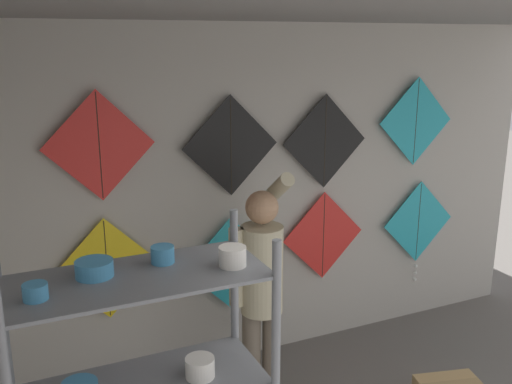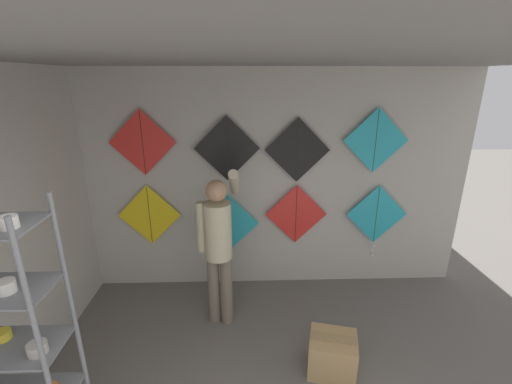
{
  "view_description": "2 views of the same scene",
  "coord_description": "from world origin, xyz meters",
  "px_view_note": "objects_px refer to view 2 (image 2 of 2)",
  "views": [
    {
      "loc": [
        -2.06,
        -0.86,
        2.67
      ],
      "look_at": [
        -0.33,
        2.93,
        1.55
      ],
      "focal_mm": 40.0,
      "sensor_mm": 36.0,
      "label": 1
    },
    {
      "loc": [
        -0.22,
        -0.87,
        2.68
      ],
      "look_at": [
        -0.1,
        2.93,
        1.4
      ],
      "focal_mm": 24.0,
      "sensor_mm": 36.0,
      "label": 2
    }
  ],
  "objects_px": {
    "kite_3": "(376,216)",
    "kite_4": "(142,143)",
    "kite_5": "(227,149)",
    "kite_2": "(296,214)",
    "kite_7": "(376,141)",
    "kite_6": "(297,150)",
    "shopkeeper": "(218,240)",
    "cardboard_box": "(332,354)",
    "kite_1": "(228,225)",
    "kite_0": "(150,215)"
  },
  "relations": [
    {
      "from": "kite_0",
      "to": "kite_4",
      "type": "bearing_deg",
      "value": 0.0
    },
    {
      "from": "kite_0",
      "to": "kite_5",
      "type": "xyz_separation_m",
      "value": [
        1.0,
        0.0,
        0.85
      ]
    },
    {
      "from": "kite_0",
      "to": "kite_6",
      "type": "height_order",
      "value": "kite_6"
    },
    {
      "from": "shopkeeper",
      "to": "kite_4",
      "type": "distance_m",
      "value": 1.49
    },
    {
      "from": "kite_7",
      "to": "kite_4",
      "type": "bearing_deg",
      "value": 180.0
    },
    {
      "from": "kite_0",
      "to": "kite_7",
      "type": "height_order",
      "value": "kite_7"
    },
    {
      "from": "kite_4",
      "to": "kite_5",
      "type": "distance_m",
      "value": 0.99
    },
    {
      "from": "kite_0",
      "to": "kite_2",
      "type": "distance_m",
      "value": 1.86
    },
    {
      "from": "kite_0",
      "to": "kite_6",
      "type": "bearing_deg",
      "value": 0.0
    },
    {
      "from": "kite_4",
      "to": "kite_7",
      "type": "bearing_deg",
      "value": 0.0
    },
    {
      "from": "shopkeeper",
      "to": "kite_0",
      "type": "xyz_separation_m",
      "value": [
        -0.92,
        0.72,
        0.0
      ]
    },
    {
      "from": "kite_4",
      "to": "kite_0",
      "type": "bearing_deg",
      "value": 180.0
    },
    {
      "from": "kite_3",
      "to": "kite_6",
      "type": "relative_size",
      "value": 1.26
    },
    {
      "from": "kite_2",
      "to": "kite_4",
      "type": "distance_m",
      "value": 2.08
    },
    {
      "from": "kite_2",
      "to": "kite_7",
      "type": "bearing_deg",
      "value": 0.0
    },
    {
      "from": "kite_3",
      "to": "kite_4",
      "type": "relative_size",
      "value": 1.26
    },
    {
      "from": "kite_2",
      "to": "kite_4",
      "type": "bearing_deg",
      "value": 180.0
    },
    {
      "from": "shopkeeper",
      "to": "kite_1",
      "type": "distance_m",
      "value": 0.74
    },
    {
      "from": "kite_3",
      "to": "kite_5",
      "type": "bearing_deg",
      "value": 179.98
    },
    {
      "from": "kite_2",
      "to": "kite_3",
      "type": "height_order",
      "value": "kite_2"
    },
    {
      "from": "cardboard_box",
      "to": "kite_7",
      "type": "height_order",
      "value": "kite_7"
    },
    {
      "from": "kite_7",
      "to": "kite_5",
      "type": "bearing_deg",
      "value": 180.0
    },
    {
      "from": "kite_1",
      "to": "kite_6",
      "type": "bearing_deg",
      "value": 0.02
    },
    {
      "from": "cardboard_box",
      "to": "kite_3",
      "type": "xyz_separation_m",
      "value": [
        0.88,
        1.49,
        0.78
      ]
    },
    {
      "from": "kite_2",
      "to": "kite_4",
      "type": "relative_size",
      "value": 1.0
    },
    {
      "from": "cardboard_box",
      "to": "kite_4",
      "type": "height_order",
      "value": "kite_4"
    },
    {
      "from": "kite_7",
      "to": "kite_6",
      "type": "bearing_deg",
      "value": 180.0
    },
    {
      "from": "kite_1",
      "to": "kite_7",
      "type": "xyz_separation_m",
      "value": [
        1.8,
        0.0,
        1.08
      ]
    },
    {
      "from": "kite_6",
      "to": "shopkeeper",
      "type": "bearing_deg",
      "value": -141.94
    },
    {
      "from": "shopkeeper",
      "to": "kite_0",
      "type": "height_order",
      "value": "shopkeeper"
    },
    {
      "from": "kite_2",
      "to": "kite_5",
      "type": "height_order",
      "value": "kite_5"
    },
    {
      "from": "kite_5",
      "to": "kite_7",
      "type": "distance_m",
      "value": 1.79
    },
    {
      "from": "cardboard_box",
      "to": "kite_1",
      "type": "height_order",
      "value": "kite_1"
    },
    {
      "from": "cardboard_box",
      "to": "kite_4",
      "type": "xyz_separation_m",
      "value": [
        -2.02,
        1.49,
        1.76
      ]
    },
    {
      "from": "shopkeeper",
      "to": "kite_2",
      "type": "xyz_separation_m",
      "value": [
        0.94,
        0.72,
        -0.01
      ]
    },
    {
      "from": "kite_6",
      "to": "kite_7",
      "type": "relative_size",
      "value": 1.0
    },
    {
      "from": "shopkeeper",
      "to": "kite_3",
      "type": "height_order",
      "value": "shopkeeper"
    },
    {
      "from": "kite_1",
      "to": "kite_6",
      "type": "distance_m",
      "value": 1.29
    },
    {
      "from": "cardboard_box",
      "to": "kite_4",
      "type": "relative_size",
      "value": 0.65
    },
    {
      "from": "shopkeeper",
      "to": "kite_6",
      "type": "relative_size",
      "value": 2.29
    },
    {
      "from": "kite_1",
      "to": "kite_4",
      "type": "relative_size",
      "value": 1.17
    },
    {
      "from": "kite_4",
      "to": "kite_5",
      "type": "height_order",
      "value": "kite_4"
    },
    {
      "from": "kite_5",
      "to": "kite_4",
      "type": "bearing_deg",
      "value": 180.0
    },
    {
      "from": "kite_4",
      "to": "kite_6",
      "type": "bearing_deg",
      "value": 0.0
    },
    {
      "from": "kite_1",
      "to": "kite_7",
      "type": "bearing_deg",
      "value": 0.01
    },
    {
      "from": "kite_1",
      "to": "kite_5",
      "type": "relative_size",
      "value": 1.17
    },
    {
      "from": "kite_3",
      "to": "kite_7",
      "type": "xyz_separation_m",
      "value": [
        -0.12,
        0.0,
        0.99
      ]
    },
    {
      "from": "kite_2",
      "to": "shopkeeper",
      "type": "bearing_deg",
      "value": -142.36
    },
    {
      "from": "shopkeeper",
      "to": "kite_7",
      "type": "bearing_deg",
      "value": 31.28
    },
    {
      "from": "kite_3",
      "to": "kite_2",
      "type": "bearing_deg",
      "value": 179.97
    }
  ]
}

